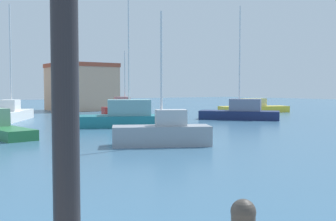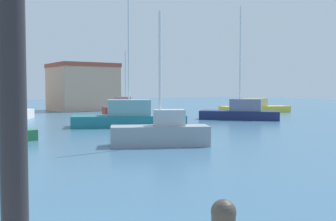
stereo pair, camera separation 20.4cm
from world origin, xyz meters
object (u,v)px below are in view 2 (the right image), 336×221
object	(u,v)px
sailboat_teal_distant_north	(129,117)
sailboat_grey_near_pier	(161,133)
sailboat_white_far_left	(12,113)
motorboat_yellow_far_right	(255,108)
sailboat_navy_inner_mooring	(241,112)
sailboat_red_mid_harbor	(125,109)

from	to	relation	value
sailboat_teal_distant_north	sailboat_grey_near_pier	distance (m)	10.26
sailboat_white_far_left	motorboat_yellow_far_right	xyz separation A→B (m)	(26.46, -2.88, -0.08)
sailboat_teal_distant_north	motorboat_yellow_far_right	xyz separation A→B (m)	(20.64, 7.59, -0.18)
sailboat_navy_inner_mooring	motorboat_yellow_far_right	distance (m)	11.59
sailboat_teal_distant_north	sailboat_grey_near_pier	size ratio (longest dim) A/B	1.62
sailboat_red_mid_harbor	motorboat_yellow_far_right	bearing A→B (deg)	-6.64
sailboat_red_mid_harbor	motorboat_yellow_far_right	size ratio (longest dim) A/B	0.77
sailboat_navy_inner_mooring	sailboat_teal_distant_north	bearing A→B (deg)	-178.16
sailboat_red_mid_harbor	sailboat_white_far_left	world-z (taller)	sailboat_white_far_left
sailboat_teal_distant_north	sailboat_white_far_left	xyz separation A→B (m)	(-5.83, 10.47, -0.10)
sailboat_red_mid_harbor	motorboat_yellow_far_right	world-z (taller)	sailboat_red_mid_harbor
motorboat_yellow_far_right	sailboat_navy_inner_mooring	bearing A→B (deg)	-141.46
sailboat_navy_inner_mooring	sailboat_white_far_left	bearing A→B (deg)	149.87
sailboat_red_mid_harbor	sailboat_navy_inner_mooring	size ratio (longest dim) A/B	0.64
sailboat_red_mid_harbor	sailboat_grey_near_pier	xyz separation A→B (m)	(-8.03, -19.13, -0.09)
sailboat_red_mid_harbor	sailboat_white_far_left	xyz separation A→B (m)	(-10.46, 1.01, -0.10)
motorboat_yellow_far_right	sailboat_teal_distant_north	bearing A→B (deg)	-159.80
sailboat_teal_distant_north	sailboat_red_mid_harbor	size ratio (longest dim) A/B	1.61
sailboat_navy_inner_mooring	motorboat_yellow_far_right	xyz separation A→B (m)	(9.06, 7.22, -0.17)
sailboat_red_mid_harbor	sailboat_navy_inner_mooring	xyz separation A→B (m)	(6.94, -9.08, -0.01)
sailboat_white_far_left	motorboat_yellow_far_right	distance (m)	26.62
sailboat_white_far_left	sailboat_grey_near_pier	distance (m)	20.29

